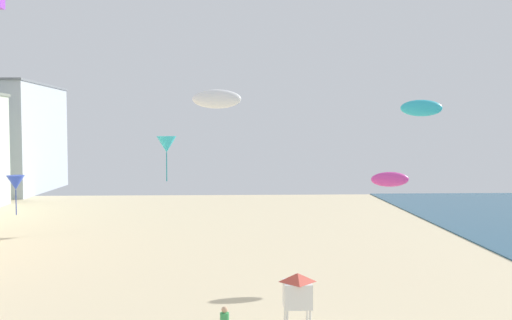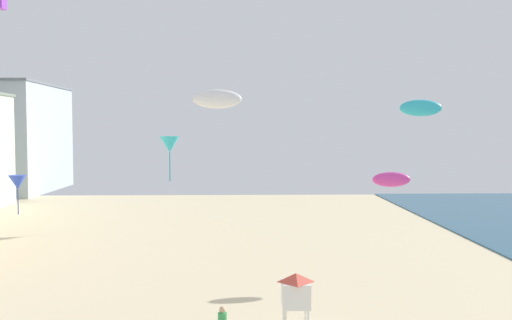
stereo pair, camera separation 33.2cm
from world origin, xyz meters
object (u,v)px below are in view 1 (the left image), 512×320
object	(u,v)px
kite_cyan_delta	(167,144)
kite_white_parafoil	(217,99)
kite_blue_delta	(16,183)
kite_magenta_parafoil	(390,179)
kite_cyan_parafoil	(421,108)
lifeguard_stand	(297,291)

from	to	relation	value
kite_cyan_delta	kite_white_parafoil	distance (m)	20.83
kite_white_parafoil	kite_cyan_delta	bearing A→B (deg)	104.15
kite_cyan_delta	kite_blue_delta	xyz separation A→B (m)	(-6.11, -18.17, -1.64)
kite_magenta_parafoil	kite_cyan_parafoil	size ratio (longest dim) A/B	1.27
kite_blue_delta	kite_white_parafoil	world-z (taller)	kite_white_parafoil
lifeguard_stand	kite_cyan_parafoil	bearing A→B (deg)	-12.74
kite_white_parafoil	kite_blue_delta	bearing A→B (deg)	170.62
kite_cyan_delta	kite_magenta_parafoil	size ratio (longest dim) A/B	1.79
kite_cyan_delta	kite_cyan_parafoil	size ratio (longest dim) A/B	2.28
kite_white_parafoil	lifeguard_stand	bearing A→B (deg)	-65.55
kite_blue_delta	kite_cyan_parafoil	size ratio (longest dim) A/B	1.25
kite_cyan_delta	kite_cyan_parafoil	bearing A→B (deg)	-62.99
kite_cyan_parafoil	kite_white_parafoil	bearing A→B (deg)	142.02
kite_magenta_parafoil	kite_white_parafoil	distance (m)	11.16
kite_cyan_parafoil	kite_white_parafoil	distance (m)	10.88
lifeguard_stand	kite_blue_delta	world-z (taller)	kite_blue_delta
lifeguard_stand	kite_cyan_delta	bearing A→B (deg)	85.51
kite_magenta_parafoil	kite_cyan_parafoil	xyz separation A→B (m)	(-1.35, -9.22, 3.75)
lifeguard_stand	kite_cyan_parafoil	world-z (taller)	kite_cyan_parafoil
kite_magenta_parafoil	kite_white_parafoil	size ratio (longest dim) A/B	0.87
kite_magenta_parafoil	kite_cyan_parafoil	bearing A→B (deg)	-98.33
kite_magenta_parafoil	kite_white_parafoil	bearing A→B (deg)	-165.63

